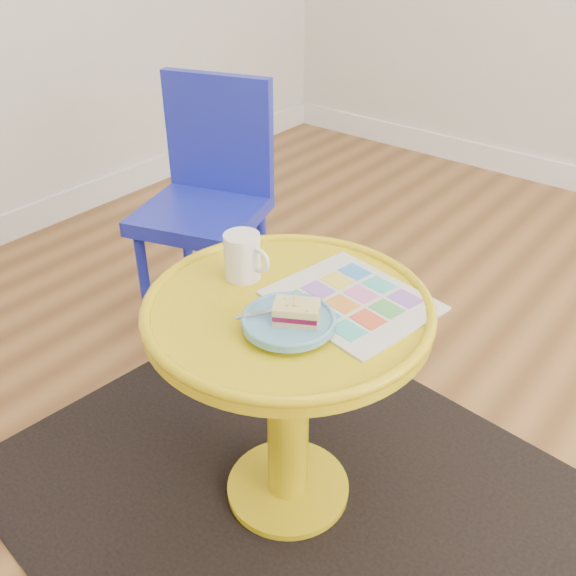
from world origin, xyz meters
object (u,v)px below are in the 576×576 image
Objects in this scene: newspaper at (352,300)px; chair at (209,192)px; side_table at (288,366)px; mug at (243,255)px; plate at (288,322)px.

chair is at bearing 165.04° from newspaper.
chair reaches higher than side_table.
mug is 0.63× the size of plate.
side_table is 3.30× the size of plate.
chair is 7.18× the size of mug.
chair is at bearing 146.63° from side_table.
newspaper is at bearing 75.67° from plate.
side_table is 0.20m from newspaper.
chair reaches higher than newspaper.
chair is 0.84m from newspaper.
newspaper reaches higher than side_table.
chair is at bearing 139.76° from mug.
side_table is 0.25m from mug.
side_table is 0.80m from chair.
newspaper is (0.09, 0.09, 0.16)m from side_table.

